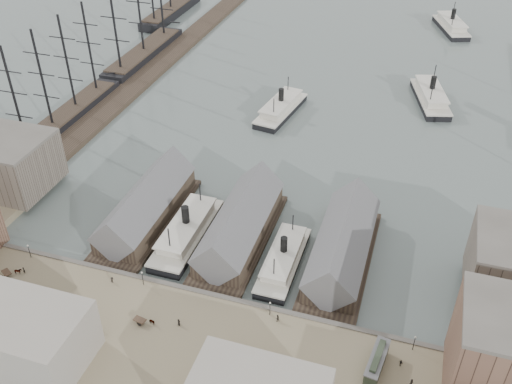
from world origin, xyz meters
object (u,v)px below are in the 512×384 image
(tram, at_px, (377,363))
(horse_cart_center, at_px, (147,321))
(horse_cart_right, at_px, (239,360))
(horse_cart_left, at_px, (15,272))
(ferry_docked_west, at_px, (187,231))

(tram, distance_m, horse_cart_center, 47.55)
(horse_cart_right, bearing_deg, tram, -97.66)
(horse_cart_left, relative_size, horse_cart_center, 0.98)
(tram, bearing_deg, horse_cart_center, -168.89)
(ferry_docked_west, height_order, tram, ferry_docked_west)
(horse_cart_left, relative_size, horse_cart_right, 1.01)
(horse_cart_center, bearing_deg, horse_cart_right, -88.98)
(horse_cart_left, height_order, horse_cart_right, horse_cart_left)
(horse_cart_right, bearing_deg, horse_cart_left, 59.93)
(ferry_docked_west, bearing_deg, horse_cart_center, -82.25)
(tram, height_order, horse_cart_right, tram)
(ferry_docked_west, bearing_deg, tram, -27.79)
(ferry_docked_west, xyz_separation_m, horse_cart_center, (4.14, -30.39, 0.27))
(horse_cart_left, xyz_separation_m, horse_cart_right, (57.42, -7.77, -0.09))
(tram, relative_size, horse_cart_right, 2.25)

